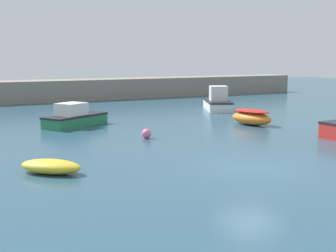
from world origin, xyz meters
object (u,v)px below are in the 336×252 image
(rowboat_with_red_cover, at_px, (251,117))
(mooring_buoy_pink, at_px, (146,134))
(motorboat_with_cabin, at_px, (218,102))
(motorboat_grey_hull, at_px, (74,117))
(rowboat_white_midwater, at_px, (51,166))

(rowboat_with_red_cover, distance_m, mooring_buoy_pink, 8.62)
(rowboat_with_red_cover, xyz_separation_m, mooring_buoy_pink, (-8.47, -1.58, -0.26))
(motorboat_with_cabin, bearing_deg, rowboat_with_red_cover, -173.48)
(motorboat_grey_hull, relative_size, mooring_buoy_pink, 8.83)
(rowboat_white_midwater, xyz_separation_m, rowboat_with_red_cover, (15.10, 7.07, 0.24))
(motorboat_grey_hull, distance_m, mooring_buoy_pink, 6.73)
(motorboat_with_cabin, distance_m, mooring_buoy_pink, 14.95)
(rowboat_with_red_cover, bearing_deg, mooring_buoy_pink, -92.52)
(motorboat_grey_hull, distance_m, rowboat_white_midwater, 12.51)
(rowboat_white_midwater, height_order, rowboat_with_red_cover, rowboat_with_red_cover)
(rowboat_white_midwater, xyz_separation_m, mooring_buoy_pink, (6.63, 5.50, -0.01))
(motorboat_grey_hull, bearing_deg, motorboat_with_cabin, -15.02)
(motorboat_grey_hull, xyz_separation_m, rowboat_with_red_cover, (10.87, -4.70, -0.06))
(motorboat_grey_hull, bearing_deg, mooring_buoy_pink, -99.21)
(motorboat_grey_hull, relative_size, rowboat_with_red_cover, 1.41)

